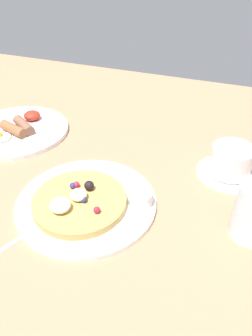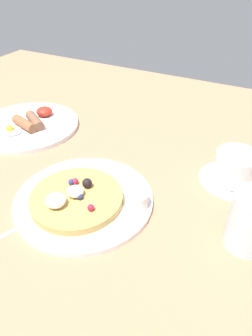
% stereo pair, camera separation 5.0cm
% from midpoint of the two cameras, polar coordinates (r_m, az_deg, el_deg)
% --- Properties ---
extents(ground_plane, '(1.70, 1.34, 0.03)m').
position_cam_midpoint_polar(ground_plane, '(0.65, -2.26, -3.75)').
color(ground_plane, '#A17555').
extents(pancake_plate, '(0.27, 0.27, 0.01)m').
position_cam_midpoint_polar(pancake_plate, '(0.59, -5.75, -5.83)').
color(pancake_plate, white).
rests_on(pancake_plate, ground_plane).
extents(pancake_with_berries, '(0.17, 0.17, 0.04)m').
position_cam_midpoint_polar(pancake_with_berries, '(0.58, -6.98, -5.61)').
color(pancake_with_berries, tan).
rests_on(pancake_with_berries, pancake_plate).
extents(syrup_ramekin, '(0.04, 0.04, 0.03)m').
position_cam_midpoint_polar(syrup_ramekin, '(0.56, 4.52, -5.88)').
color(syrup_ramekin, white).
rests_on(syrup_ramekin, pancake_plate).
extents(breakfast_plate, '(0.27, 0.27, 0.01)m').
position_cam_midpoint_polar(breakfast_plate, '(0.87, -16.33, 7.60)').
color(breakfast_plate, white).
rests_on(breakfast_plate, ground_plane).
extents(fried_breakfast, '(0.11, 0.16, 0.03)m').
position_cam_midpoint_polar(fried_breakfast, '(0.85, -15.79, 8.54)').
color(fried_breakfast, brown).
rests_on(fried_breakfast, breakfast_plate).
extents(coffee_saucer, '(0.14, 0.14, 0.01)m').
position_cam_midpoint_polar(coffee_saucer, '(0.69, 21.27, -2.07)').
color(coffee_saucer, white).
rests_on(coffee_saucer, ground_plane).
extents(coffee_cup, '(0.12, 0.09, 0.06)m').
position_cam_midpoint_polar(coffee_cup, '(0.67, 22.04, 0.25)').
color(coffee_cup, white).
rests_on(coffee_cup, coffee_saucer).
extents(water_glass, '(0.07, 0.07, 0.10)m').
position_cam_midpoint_polar(water_glass, '(0.54, 25.01, -9.17)').
color(water_glass, silver).
rests_on(water_glass, ground_plane).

